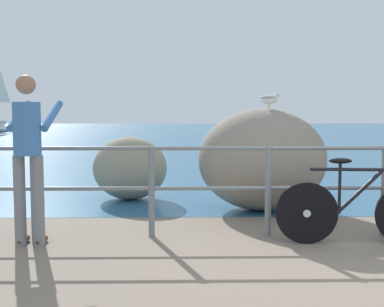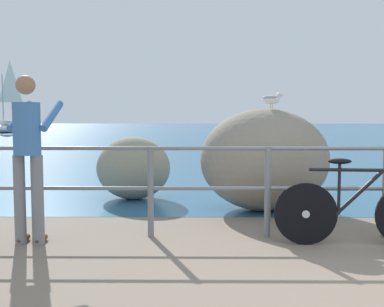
{
  "view_description": "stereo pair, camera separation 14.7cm",
  "coord_description": "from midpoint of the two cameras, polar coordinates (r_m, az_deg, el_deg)",
  "views": [
    {
      "loc": [
        -1.6,
        -3.33,
        1.35
      ],
      "look_at": [
        -1.51,
        2.09,
        0.91
      ],
      "focal_mm": 42.44,
      "sensor_mm": 36.0,
      "label": 1
    },
    {
      "loc": [
        -1.46,
        -3.34,
        1.35
      ],
      "look_at": [
        -1.51,
        2.09,
        0.91
      ],
      "focal_mm": 42.44,
      "sensor_mm": 36.0,
      "label": 2
    }
  ],
  "objects": [
    {
      "name": "person_at_railing",
      "position": [
        5.06,
        -20.64,
        0.28
      ],
      "size": [
        0.48,
        0.65,
        1.78
      ],
      "rotation": [
        0.0,
        0.0,
        1.5
      ],
      "color": "slate",
      "rests_on": "ground_plane"
    },
    {
      "name": "bicycle",
      "position": [
        5.11,
        20.86,
        -5.64
      ],
      "size": [
        1.7,
        0.48,
        0.92
      ],
      "rotation": [
        0.0,
        0.0,
        -0.08
      ],
      "color": "black",
      "rests_on": "ground_plane"
    },
    {
      "name": "breakwater_boulder_main",
      "position": [
        6.61,
        8.18,
        -0.77
      ],
      "size": [
        1.85,
        1.41,
        1.47
      ],
      "color": "gray",
      "rests_on": "ground"
    },
    {
      "name": "ground_plane",
      "position": [
        23.43,
        2.72,
        1.17
      ],
      "size": [
        120.0,
        120.0,
        0.1
      ],
      "primitive_type": "cube",
      "color": "#756656"
    },
    {
      "name": "seagull",
      "position": [
        6.59,
        9.07,
        6.8
      ],
      "size": [
        0.34,
        0.2,
        0.23
      ],
      "rotation": [
        0.0,
        0.0,
        0.37
      ],
      "color": "gold",
      "rests_on": "breakwater_boulder_main"
    },
    {
      "name": "sea_surface",
      "position": [
        51.05,
        0.69,
        3.09
      ],
      "size": [
        120.0,
        90.0,
        0.01
      ],
      "primitive_type": "cube",
      "color": "#285B7F",
      "rests_on": "ground_plane"
    },
    {
      "name": "promenade_railing",
      "position": [
        5.3,
        15.78,
        -3.29
      ],
      "size": [
        9.25,
        0.07,
        1.02
      ],
      "color": "slate",
      "rests_on": "ground_plane"
    },
    {
      "name": "breakwater_boulder_left",
      "position": [
        7.48,
        -8.36,
        -1.84
      ],
      "size": [
        1.21,
        0.93,
        1.03
      ],
      "color": "gray",
      "rests_on": "ground"
    }
  ]
}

